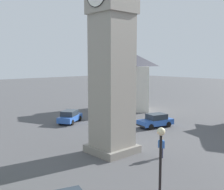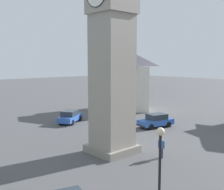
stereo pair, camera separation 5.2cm
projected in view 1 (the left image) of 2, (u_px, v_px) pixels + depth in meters
The scene contains 7 objects.
ground_plane at pixel (112, 152), 23.22m from camera, with size 200.00×200.00×0.00m, color #4C4C4F.
clock_tower at pixel (112, 6), 21.81m from camera, with size 4.18×4.18×20.22m.
car_silver_kerb at pixel (70, 117), 34.26m from camera, with size 3.67×4.38×1.53m.
car_red_corner at pixel (156, 121), 31.95m from camera, with size 2.61×4.41×1.53m.
pedestrian at pixel (161, 145), 21.71m from camera, with size 0.55×0.29×1.69m.
building_corner_back at pixel (127, 80), 43.41m from camera, with size 8.93×8.81×9.17m.
lamp_post at pixel (160, 161), 12.25m from camera, with size 0.36×0.36×4.64m.
Camera 1 is at (-16.59, 15.18, 7.48)m, focal length 44.88 mm.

